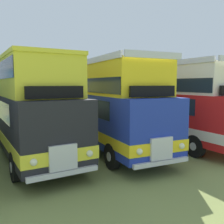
% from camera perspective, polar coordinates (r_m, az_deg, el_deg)
% --- Properties ---
extents(bus_sixth_in_row, '(3.12, 10.13, 4.49)m').
position_cam_1_polar(bus_sixth_in_row, '(12.56, -19.08, 2.02)').
color(bus_sixth_in_row, black).
rests_on(bus_sixth_in_row, ground).
extents(bus_seventh_in_row, '(2.97, 10.36, 4.52)m').
position_cam_1_polar(bus_seventh_in_row, '(13.30, -1.93, 2.13)').
color(bus_seventh_in_row, '#1E339E').
rests_on(bus_seventh_in_row, ground).
extents(bus_eighth_in_row, '(2.83, 10.49, 4.52)m').
position_cam_1_polar(bus_eighth_in_row, '(15.23, 11.67, 2.56)').
color(bus_eighth_in_row, red).
rests_on(bus_eighth_in_row, ground).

